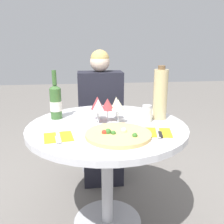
{
  "coord_description": "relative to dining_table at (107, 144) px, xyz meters",
  "views": [
    {
      "loc": [
        -0.15,
        -1.45,
        1.21
      ],
      "look_at": [
        0.02,
        -0.07,
        0.82
      ],
      "focal_mm": 40.0,
      "sensor_mm": 36.0,
      "label": 1
    }
  ],
  "objects": [
    {
      "name": "chair_behind_diner",
      "position": [
        0.02,
        0.84,
        -0.16
      ],
      "size": [
        0.41,
        0.41,
        0.9
      ],
      "rotation": [
        0.0,
        0.0,
        3.14
      ],
      "color": "slate",
      "rests_on": "ground_plane"
    },
    {
      "name": "tall_carafe",
      "position": [
        0.36,
        0.08,
        0.3
      ],
      "size": [
        0.09,
        0.09,
        0.35
      ],
      "color": "tan",
      "rests_on": "dining_table"
    },
    {
      "name": "wine_bottle",
      "position": [
        -0.32,
        0.17,
        0.24
      ],
      "size": [
        0.08,
        0.08,
        0.32
      ],
      "color": "#38602D",
      "rests_on": "dining_table"
    },
    {
      "name": "place_setting_right",
      "position": [
        0.27,
        -0.18,
        0.13
      ],
      "size": [
        0.18,
        0.19,
        0.01
      ],
      "color": "yellow",
      "rests_on": "dining_table"
    },
    {
      "name": "pizza_large",
      "position": [
        0.04,
        -0.21,
        0.14
      ],
      "size": [
        0.36,
        0.36,
        0.04
      ],
      "color": "#DBB26B",
      "rests_on": "dining_table"
    },
    {
      "name": "wine_glass_front_right",
      "position": [
        0.07,
        0.02,
        0.25
      ],
      "size": [
        0.08,
        0.08,
        0.15
      ],
      "color": "silver",
      "rests_on": "dining_table"
    },
    {
      "name": "wine_glass_back_right",
      "position": [
        0.07,
        0.1,
        0.24
      ],
      "size": [
        0.07,
        0.07,
        0.15
      ],
      "color": "silver",
      "rests_on": "dining_table"
    },
    {
      "name": "sugar_shaker",
      "position": [
        0.26,
        0.02,
        0.18
      ],
      "size": [
        0.06,
        0.06,
        0.11
      ],
      "color": "silver",
      "rests_on": "dining_table"
    },
    {
      "name": "ground_plane",
      "position": [
        0.0,
        0.0,
        -0.59
      ],
      "size": [
        12.0,
        12.0,
        0.0
      ],
      "primitive_type": "plane",
      "color": "slate",
      "rests_on": "ground"
    },
    {
      "name": "place_setting_left",
      "position": [
        -0.28,
        -0.18,
        0.13
      ],
      "size": [
        0.17,
        0.19,
        0.01
      ],
      "color": "yellow",
      "rests_on": "dining_table"
    },
    {
      "name": "wine_glass_front_left",
      "position": [
        -0.05,
        0.02,
        0.25
      ],
      "size": [
        0.08,
        0.08,
        0.16
      ],
      "color": "silver",
      "rests_on": "dining_table"
    },
    {
      "name": "dining_table",
      "position": [
        0.0,
        0.0,
        0.0
      ],
      "size": [
        0.98,
        0.98,
        0.72
      ],
      "color": "#B2B2B7",
      "rests_on": "ground_plane"
    },
    {
      "name": "wine_glass_center",
      "position": [
        0.01,
        0.06,
        0.24
      ],
      "size": [
        0.08,
        0.08,
        0.15
      ],
      "color": "silver",
      "rests_on": "dining_table"
    },
    {
      "name": "wine_glass_back_left",
      "position": [
        -0.05,
        0.1,
        0.24
      ],
      "size": [
        0.08,
        0.08,
        0.16
      ],
      "color": "silver",
      "rests_on": "dining_table"
    },
    {
      "name": "seated_diner",
      "position": [
        0.02,
        0.69,
        -0.09
      ],
      "size": [
        0.4,
        0.44,
        1.15
      ],
      "rotation": [
        0.0,
        0.0,
        3.14
      ],
      "color": "black",
      "rests_on": "ground_plane"
    }
  ]
}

